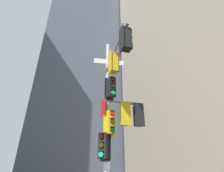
% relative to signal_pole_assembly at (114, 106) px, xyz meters
% --- Properties ---
extents(building_tower_right, '(16.07, 16.07, 37.78)m').
position_rel_signal_pole_assembly_xyz_m(building_tower_right, '(13.88, 6.16, 14.14)').
color(building_tower_right, tan).
rests_on(building_tower_right, ground).
extents(building_mid_block, '(14.56, 14.56, 47.40)m').
position_rel_signal_pole_assembly_xyz_m(building_mid_block, '(1.44, 21.82, 18.94)').
color(building_mid_block, '#4C5460').
rests_on(building_mid_block, ground).
extents(signal_pole_assembly, '(2.53, 3.28, 8.51)m').
position_rel_signal_pole_assembly_xyz_m(signal_pole_assembly, '(0.00, 0.00, 0.00)').
color(signal_pole_assembly, '#9EA0A3').
rests_on(signal_pole_assembly, ground).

